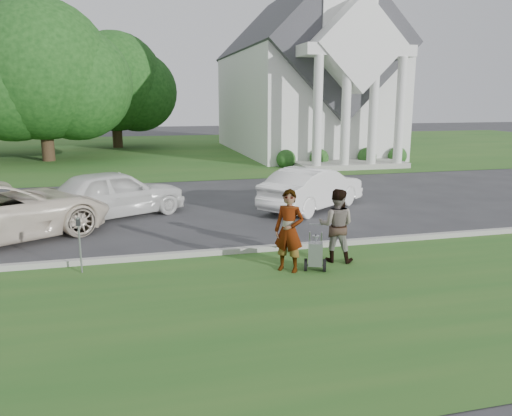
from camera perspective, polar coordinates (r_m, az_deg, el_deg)
name	(u,v)px	position (r m, az deg, el deg)	size (l,w,h in m)	color
ground	(263,259)	(12.22, 0.78, -5.81)	(120.00, 120.00, 0.00)	#333335
grass_strip	(304,307)	(9.53, 5.47, -11.24)	(80.00, 7.00, 0.01)	#265A1F
church_lawn	(172,150)	(38.52, -9.58, 6.56)	(80.00, 30.00, 0.01)	#265A1F
curb	(257,249)	(12.70, 0.15, -4.74)	(80.00, 0.18, 0.15)	#9E9E93
church	(303,67)	(36.42, 5.41, 15.70)	(9.19, 19.00, 24.10)	white
tree_left	(41,76)	(33.61, -23.32, 13.64)	(10.63, 8.40, 9.71)	#332316
tree_back	(114,86)	(41.23, -15.88, 13.22)	(9.61, 7.60, 8.89)	#332316
striping_cart	(315,255)	(11.33, 6.80, -5.32)	(0.71, 1.04, 0.90)	black
person_left	(289,231)	(11.11, 3.79, -2.69)	(0.68, 0.45, 1.86)	#999999
person_right	(336,226)	(11.93, 9.16, -2.04)	(0.85, 0.66, 1.75)	#999999
parking_meter_near	(79,239)	(11.66, -19.53, -3.32)	(0.09, 0.08, 1.27)	gray
car_b	(114,193)	(16.90, -15.89, 1.61)	(1.87, 4.65, 1.58)	white
car_d	(313,188)	(17.62, 6.50, 2.27)	(1.57, 4.49, 1.48)	white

